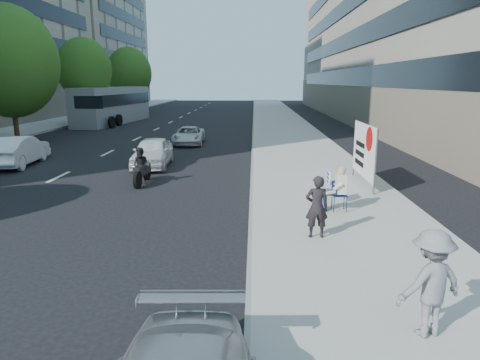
{
  "coord_description": "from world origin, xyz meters",
  "views": [
    {
      "loc": [
        1.53,
        -8.9,
        3.84
      ],
      "look_at": [
        1.15,
        2.45,
        1.21
      ],
      "focal_mm": 32.0,
      "sensor_mm": 36.0,
      "label": 1
    }
  ],
  "objects_px": {
    "protest_banner": "(364,150)",
    "bus": "(113,105)",
    "jogger": "(431,283)",
    "white_sedan_mid": "(18,151)",
    "pedestrian_woman": "(317,207)",
    "seated_protester": "(336,186)",
    "white_sedan_near": "(153,152)",
    "white_sedan_far": "(189,135)",
    "motorcycle": "(142,168)"
  },
  "relations": [
    {
      "from": "white_sedan_mid",
      "to": "motorcycle",
      "type": "relative_size",
      "value": 2.06
    },
    {
      "from": "pedestrian_woman",
      "to": "bus",
      "type": "xyz_separation_m",
      "value": [
        -14.68,
        30.11,
        0.72
      ]
    },
    {
      "from": "seated_protester",
      "to": "pedestrian_woman",
      "type": "relative_size",
      "value": 0.86
    },
    {
      "from": "seated_protester",
      "to": "pedestrian_woman",
      "type": "xyz_separation_m",
      "value": [
        -0.87,
        -2.24,
        0.04
      ]
    },
    {
      "from": "jogger",
      "to": "pedestrian_woman",
      "type": "xyz_separation_m",
      "value": [
        -1.08,
        4.05,
        -0.06
      ]
    },
    {
      "from": "protest_banner",
      "to": "bus",
      "type": "relative_size",
      "value": 0.25
    },
    {
      "from": "jogger",
      "to": "white_sedan_mid",
      "type": "bearing_deg",
      "value": -63.54
    },
    {
      "from": "protest_banner",
      "to": "motorcycle",
      "type": "distance_m",
      "value": 8.28
    },
    {
      "from": "white_sedan_mid",
      "to": "bus",
      "type": "height_order",
      "value": "bus"
    },
    {
      "from": "seated_protester",
      "to": "white_sedan_mid",
      "type": "bearing_deg",
      "value": 151.75
    },
    {
      "from": "white_sedan_near",
      "to": "white_sedan_mid",
      "type": "xyz_separation_m",
      "value": [
        -6.34,
        0.05,
        0.03
      ]
    },
    {
      "from": "seated_protester",
      "to": "white_sedan_mid",
      "type": "distance_m",
      "value": 15.2
    },
    {
      "from": "white_sedan_mid",
      "to": "bus",
      "type": "bearing_deg",
      "value": -89.98
    },
    {
      "from": "pedestrian_woman",
      "to": "bus",
      "type": "bearing_deg",
      "value": -67.23
    },
    {
      "from": "pedestrian_woman",
      "to": "white_sedan_near",
      "type": "bearing_deg",
      "value": -59.9
    },
    {
      "from": "jogger",
      "to": "bus",
      "type": "height_order",
      "value": "bus"
    },
    {
      "from": "motorcycle",
      "to": "white_sedan_mid",
      "type": "bearing_deg",
      "value": 158.33
    },
    {
      "from": "white_sedan_far",
      "to": "white_sedan_near",
      "type": "bearing_deg",
      "value": -96.95
    },
    {
      "from": "white_sedan_near",
      "to": "seated_protester",
      "type": "bearing_deg",
      "value": -48.55
    },
    {
      "from": "seated_protester",
      "to": "motorcycle",
      "type": "xyz_separation_m",
      "value": [
        -6.64,
        3.61,
        -0.24
      ]
    },
    {
      "from": "jogger",
      "to": "white_sedan_near",
      "type": "xyz_separation_m",
      "value": [
        -7.26,
        13.44,
        -0.3
      ]
    },
    {
      "from": "seated_protester",
      "to": "white_sedan_near",
      "type": "distance_m",
      "value": 10.04
    },
    {
      "from": "jogger",
      "to": "white_sedan_mid",
      "type": "distance_m",
      "value": 19.15
    },
    {
      "from": "white_sedan_mid",
      "to": "motorcycle",
      "type": "distance_m",
      "value": 7.64
    },
    {
      "from": "motorcycle",
      "to": "pedestrian_woman",
      "type": "bearing_deg",
      "value": -39.11
    },
    {
      "from": "white_sedan_near",
      "to": "motorcycle",
      "type": "relative_size",
      "value": 1.9
    },
    {
      "from": "white_sedan_mid",
      "to": "bus",
      "type": "xyz_separation_m",
      "value": [
        -2.17,
        20.67,
        0.94
      ]
    },
    {
      "from": "pedestrian_woman",
      "to": "protest_banner",
      "type": "distance_m",
      "value": 6.12
    },
    {
      "from": "white_sedan_mid",
      "to": "white_sedan_far",
      "type": "relative_size",
      "value": 1.09
    },
    {
      "from": "seated_protester",
      "to": "bus",
      "type": "relative_size",
      "value": 0.11
    },
    {
      "from": "motorcycle",
      "to": "bus",
      "type": "height_order",
      "value": "bus"
    },
    {
      "from": "protest_banner",
      "to": "motorcycle",
      "type": "xyz_separation_m",
      "value": [
        -8.24,
        0.28,
        -0.76
      ]
    },
    {
      "from": "seated_protester",
      "to": "bus",
      "type": "distance_m",
      "value": 31.92
    },
    {
      "from": "white_sedan_far",
      "to": "bus",
      "type": "distance_m",
      "value": 16.32
    },
    {
      "from": "pedestrian_woman",
      "to": "white_sedan_mid",
      "type": "xyz_separation_m",
      "value": [
        -12.51,
        9.44,
        -0.22
      ]
    },
    {
      "from": "white_sedan_near",
      "to": "pedestrian_woman",
      "type": "bearing_deg",
      "value": -59.83
    },
    {
      "from": "pedestrian_woman",
      "to": "white_sedan_far",
      "type": "distance_m",
      "value": 17.52
    },
    {
      "from": "white_sedan_near",
      "to": "white_sedan_far",
      "type": "height_order",
      "value": "white_sedan_near"
    },
    {
      "from": "jogger",
      "to": "white_sedan_near",
      "type": "height_order",
      "value": "jogger"
    },
    {
      "from": "protest_banner",
      "to": "pedestrian_woman",
      "type": "bearing_deg",
      "value": -113.92
    },
    {
      "from": "pedestrian_woman",
      "to": "white_sedan_far",
      "type": "relative_size",
      "value": 0.39
    },
    {
      "from": "seated_protester",
      "to": "bus",
      "type": "xyz_separation_m",
      "value": [
        -15.55,
        27.87,
        0.76
      ]
    },
    {
      "from": "motorcycle",
      "to": "jogger",
      "type": "bearing_deg",
      "value": -49.0
    },
    {
      "from": "protest_banner",
      "to": "bus",
      "type": "bearing_deg",
      "value": 124.96
    },
    {
      "from": "white_sedan_near",
      "to": "jogger",
      "type": "bearing_deg",
      "value": -64.78
    },
    {
      "from": "white_sedan_near",
      "to": "bus",
      "type": "distance_m",
      "value": 22.42
    },
    {
      "from": "seated_protester",
      "to": "protest_banner",
      "type": "relative_size",
      "value": 0.43
    },
    {
      "from": "jogger",
      "to": "bus",
      "type": "xyz_separation_m",
      "value": [
        -15.77,
        34.16,
        0.67
      ]
    },
    {
      "from": "protest_banner",
      "to": "motorcycle",
      "type": "relative_size",
      "value": 1.49
    },
    {
      "from": "protest_banner",
      "to": "seated_protester",
      "type": "bearing_deg",
      "value": -115.67
    }
  ]
}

